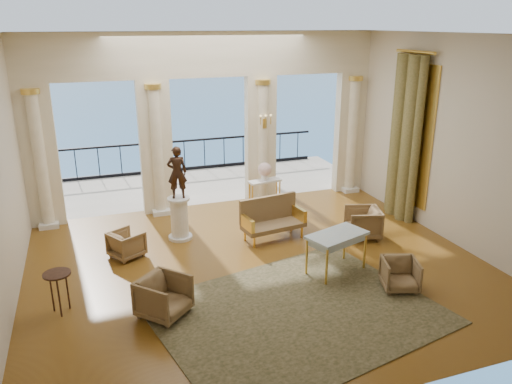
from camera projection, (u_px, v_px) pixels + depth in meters
name	position (u px, v px, depth m)	size (l,w,h in m)	color
floor	(260.00, 267.00, 10.10)	(9.00, 9.00, 0.00)	#4B2B0A
room_walls	(283.00, 139.00, 8.17)	(9.00, 9.00, 9.00)	beige
arcade	(209.00, 110.00, 12.68)	(9.00, 0.56, 4.50)	beige
terrace	(196.00, 186.00, 15.29)	(10.00, 3.60, 0.10)	#A39A8A
balustrade	(185.00, 158.00, 16.57)	(9.00, 0.06, 1.03)	black
palm_tree	(249.00, 43.00, 15.30)	(2.00, 2.00, 4.50)	#4C3823
sea	(106.00, 108.00, 65.63)	(160.00, 160.00, 0.00)	#2C6798
curtain	(404.00, 138.00, 12.13)	(0.33, 1.40, 4.09)	brown
window_frame	(411.00, 135.00, 12.16)	(0.04, 1.60, 3.40)	#EBBD4D
wall_sconce	(265.00, 123.00, 12.95)	(0.30, 0.11, 0.33)	#EBBD4D
rug	(297.00, 312.00, 8.49)	(4.55, 3.54, 0.02)	#292F16
armchair_a	(164.00, 295.00, 8.32)	(0.74, 0.69, 0.76)	#4B3821
armchair_b	(400.00, 273.00, 9.17)	(0.63, 0.59, 0.65)	#4B3821
armchair_c	(363.00, 221.00, 11.40)	(0.74, 0.69, 0.76)	#4B3821
armchair_d	(127.00, 243.00, 10.44)	(0.61, 0.57, 0.63)	#4B3821
settee	(271.00, 218.00, 11.35)	(1.50, 0.80, 0.95)	#4B3821
game_table	(337.00, 238.00, 9.68)	(1.33, 0.99, 0.81)	#A4BFCE
pedestal	(180.00, 219.00, 11.28)	(0.54, 0.54, 0.99)	silver
statue	(177.00, 172.00, 10.92)	(0.43, 0.28, 1.18)	#301E15
console_table	(265.00, 185.00, 12.99)	(0.89, 0.46, 0.81)	silver
urn	(265.00, 170.00, 12.86)	(0.35, 0.35, 0.47)	white
side_table	(57.00, 279.00, 8.32)	(0.46, 0.46, 0.74)	black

